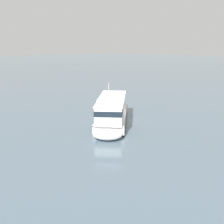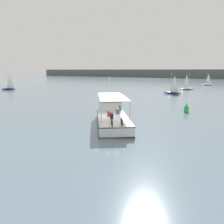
{
  "view_description": "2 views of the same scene",
  "coord_description": "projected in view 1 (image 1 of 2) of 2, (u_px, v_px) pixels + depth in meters",
  "views": [
    {
      "loc": [
        -22.23,
        23.06,
        8.97
      ],
      "look_at": [
        -0.56,
        1.05,
        1.4
      ],
      "focal_mm": 44.24,
      "sensor_mm": 36.0,
      "label": 1
    },
    {
      "loc": [
        14.79,
        -20.47,
        6.1
      ],
      "look_at": [
        -0.56,
        1.05,
        1.4
      ],
      "focal_mm": 38.01,
      "sensor_mm": 36.0,
      "label": 2
    }
  ],
  "objects": [
    {
      "name": "ferry_main",
      "position": [
        111.0,
        117.0,
        30.92
      ],
      "size": [
        10.55,
        11.72,
        5.32
      ],
      "color": "white",
      "rests_on": "ground"
    },
    {
      "name": "ground_plane",
      "position": [
        115.0,
        121.0,
        33.25
      ],
      "size": [
        400.0,
        400.0,
        0.0
      ],
      "primitive_type": "plane",
      "color": "slate"
    }
  ]
}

